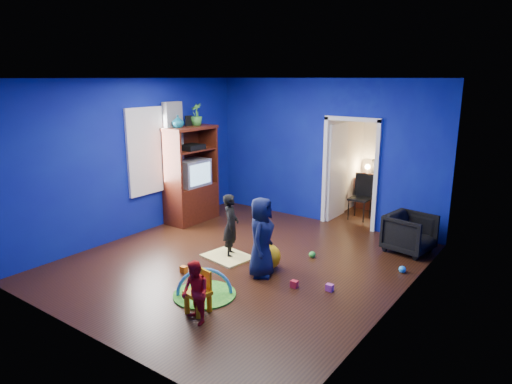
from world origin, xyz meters
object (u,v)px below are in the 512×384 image
Objects in this scene: play_mat at (204,294)px; crt_tv at (192,173)px; vase at (178,121)px; folding_chair at (360,198)px; armchair at (410,233)px; kid_chair at (198,294)px; hopper_ball at (268,257)px; toddler_red at (195,293)px; tv_armoire at (191,174)px; study_desk at (377,193)px; child_navy at (261,237)px; child_black at (231,226)px.

crt_tv is at bearing 135.90° from play_mat.
vase is 4.04m from folding_chair.
folding_chair is at bearing 58.41° from armchair.
vase is 0.48× the size of kid_chair.
crt_tv is 3.00m from hopper_ball.
kid_chair reaches higher than hopper_ball.
toddler_red is 0.41× the size of tv_armoire.
vase reaches higher than kid_chair.
play_mat is (2.50, -2.38, -0.97)m from tv_armoire.
tv_armoire reaches higher than kid_chair.
hopper_ball is 0.80× the size of kid_chair.
vase reaches higher than study_desk.
vase is 4.13m from kid_chair.
vase reaches higher than child_navy.
crt_tv is at bearing 28.45° from child_black.
tv_armoire reaches higher than armchair.
child_navy is (0.85, -0.33, 0.08)m from child_black.
kid_chair is 0.52m from play_mat.
child_black is 2.56m from vase.
play_mat is at bearing 146.01° from child_navy.
kid_chair is 0.58× the size of play_mat.
child_black is (-2.35, -1.93, 0.20)m from armchair.
armchair is 0.80× the size of folding_chair.
armchair reaches higher than play_mat.
crt_tv is 0.80× the size of study_desk.
child_navy reaches higher than study_desk.
crt_tv reaches higher than kid_chair.
toddler_red is 1.87m from hopper_ball.
armchair is 0.92× the size of toddler_red.
toddler_red is 0.92× the size of play_mat.
tv_armoire is 2.80× the size of crt_tv.
toddler_red is at bearing -88.85° from folding_chair.
vase is 3.39m from hopper_ball.
child_navy is 0.62× the size of tv_armoire.
child_black is 4.41× the size of vase.
play_mat is (-0.25, 0.39, -0.24)m from kid_chair.
toddler_red is 0.86× the size of folding_chair.
toddler_red is 5.10m from folding_chair.
folding_chair is (0.05, 4.90, 0.21)m from kid_chair.
folding_chair is at bearing 88.23° from hopper_ball.
crt_tv is 3.96m from kid_chair.
child_navy reaches higher than play_mat.
armchair is 0.60× the size of child_navy.
hopper_ball is (-0.20, 1.85, -0.20)m from toddler_red.
study_desk is (2.80, 3.08, -0.60)m from tv_armoire.
child_black reaches higher than hopper_ball.
play_mat is at bearing 144.30° from toddler_red.
hopper_ball is (2.70, -0.83, -1.88)m from vase.
kid_chair is at bearing 147.04° from toddler_red.
folding_chair reaches higher than toddler_red.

